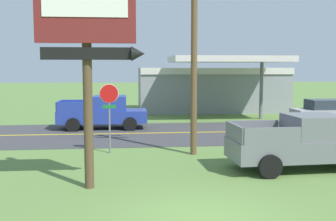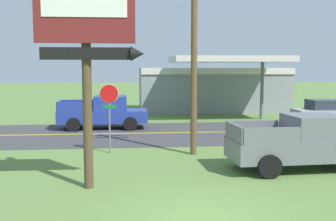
{
  "view_description": "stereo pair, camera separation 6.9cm",
  "coord_description": "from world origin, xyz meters",
  "px_view_note": "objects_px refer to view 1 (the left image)",
  "views": [
    {
      "loc": [
        -1.76,
        -9.38,
        3.65
      ],
      "look_at": [
        0.0,
        8.0,
        1.8
      ],
      "focal_mm": 43.8,
      "sensor_mm": 36.0,
      "label": 1
    },
    {
      "loc": [
        -1.69,
        -9.39,
        3.65
      ],
      "look_at": [
        0.0,
        8.0,
        1.8
      ],
      "focal_mm": 43.8,
      "sensor_mm": 36.0,
      "label": 2
    }
  ],
  "objects_px": {
    "utility_pole": "(194,52)",
    "pickup_blue_on_road": "(104,113)",
    "car_silver_far_lane": "(326,112)",
    "pickup_grey_parked_on_lawn": "(304,143)",
    "gas_station": "(211,88)",
    "stop_sign": "(109,106)",
    "motel_sign": "(88,31)"
  },
  "relations": [
    {
      "from": "car_silver_far_lane",
      "to": "pickup_grey_parked_on_lawn",
      "type": "bearing_deg",
      "value": -120.38
    },
    {
      "from": "pickup_blue_on_road",
      "to": "stop_sign",
      "type": "bearing_deg",
      "value": -84.84
    },
    {
      "from": "motel_sign",
      "to": "pickup_grey_parked_on_lawn",
      "type": "relative_size",
      "value": 1.28
    },
    {
      "from": "pickup_grey_parked_on_lawn",
      "to": "utility_pole",
      "type": "bearing_deg",
      "value": 140.59
    },
    {
      "from": "utility_pole",
      "to": "gas_station",
      "type": "distance_m",
      "value": 17.61
    },
    {
      "from": "stop_sign",
      "to": "gas_station",
      "type": "xyz_separation_m",
      "value": [
        7.8,
        16.36,
        -0.08
      ]
    },
    {
      "from": "pickup_grey_parked_on_lawn",
      "to": "pickup_blue_on_road",
      "type": "distance_m",
      "value": 13.02
    },
    {
      "from": "motel_sign",
      "to": "car_silver_far_lane",
      "type": "bearing_deg",
      "value": 41.98
    },
    {
      "from": "stop_sign",
      "to": "pickup_blue_on_road",
      "type": "relative_size",
      "value": 0.57
    },
    {
      "from": "utility_pole",
      "to": "motel_sign",
      "type": "bearing_deg",
      "value": -130.19
    },
    {
      "from": "stop_sign",
      "to": "pickup_blue_on_road",
      "type": "distance_m",
      "value": 7.16
    },
    {
      "from": "pickup_grey_parked_on_lawn",
      "to": "gas_station",
      "type": "bearing_deg",
      "value": 87.8
    },
    {
      "from": "motel_sign",
      "to": "stop_sign",
      "type": "height_order",
      "value": "motel_sign"
    },
    {
      "from": "stop_sign",
      "to": "gas_station",
      "type": "bearing_deg",
      "value": 64.52
    },
    {
      "from": "gas_station",
      "to": "car_silver_far_lane",
      "type": "relative_size",
      "value": 2.86
    },
    {
      "from": "pickup_grey_parked_on_lawn",
      "to": "motel_sign",
      "type": "bearing_deg",
      "value": -167.23
    },
    {
      "from": "pickup_blue_on_road",
      "to": "pickup_grey_parked_on_lawn",
      "type": "bearing_deg",
      "value": -53.9
    },
    {
      "from": "pickup_grey_parked_on_lawn",
      "to": "pickup_blue_on_road",
      "type": "bearing_deg",
      "value": 126.1
    },
    {
      "from": "pickup_blue_on_road",
      "to": "car_silver_far_lane",
      "type": "height_order",
      "value": "pickup_blue_on_road"
    },
    {
      "from": "gas_station",
      "to": "pickup_blue_on_road",
      "type": "distance_m",
      "value": 12.59
    },
    {
      "from": "gas_station",
      "to": "pickup_grey_parked_on_lawn",
      "type": "distance_m",
      "value": 19.86
    },
    {
      "from": "motel_sign",
      "to": "stop_sign",
      "type": "bearing_deg",
      "value": 86.09
    },
    {
      "from": "stop_sign",
      "to": "car_silver_far_lane",
      "type": "height_order",
      "value": "stop_sign"
    },
    {
      "from": "pickup_grey_parked_on_lawn",
      "to": "stop_sign",
      "type": "bearing_deg",
      "value": 153.79
    },
    {
      "from": "utility_pole",
      "to": "pickup_blue_on_road",
      "type": "relative_size",
      "value": 1.54
    },
    {
      "from": "motel_sign",
      "to": "utility_pole",
      "type": "height_order",
      "value": "utility_pole"
    },
    {
      "from": "motel_sign",
      "to": "pickup_blue_on_road",
      "type": "xyz_separation_m",
      "value": [
        -0.29,
        12.19,
        -3.72
      ]
    },
    {
      "from": "pickup_blue_on_road",
      "to": "car_silver_far_lane",
      "type": "bearing_deg",
      "value": 0.0
    },
    {
      "from": "gas_station",
      "to": "car_silver_far_lane",
      "type": "bearing_deg",
      "value": -59.85
    },
    {
      "from": "stop_sign",
      "to": "utility_pole",
      "type": "xyz_separation_m",
      "value": [
        3.51,
        -0.57,
        2.26
      ]
    },
    {
      "from": "gas_station",
      "to": "pickup_grey_parked_on_lawn",
      "type": "xyz_separation_m",
      "value": [
        -0.76,
        -19.82,
        -0.98
      ]
    },
    {
      "from": "stop_sign",
      "to": "pickup_grey_parked_on_lawn",
      "type": "bearing_deg",
      "value": -26.21
    }
  ]
}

